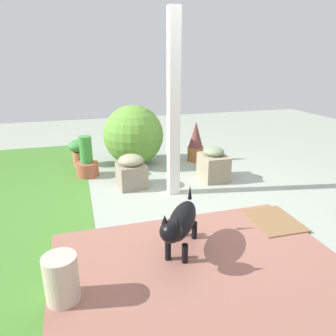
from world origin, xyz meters
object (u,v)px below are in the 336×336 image
at_px(terracotta_pot_broad, 79,150).
at_px(doormat, 273,221).
at_px(stone_planter_nearest, 213,165).
at_px(stone_planter_mid, 131,171).
at_px(ceramic_urn, 62,280).
at_px(round_shrub, 133,135).
at_px(dog, 181,222).
at_px(terracotta_pot_tall, 87,162).
at_px(porch_pillar, 174,108).
at_px(terracotta_pot_spiky, 196,142).

relative_size(terracotta_pot_broad, doormat, 0.73).
bearing_deg(stone_planter_nearest, terracotta_pot_broad, 57.15).
bearing_deg(doormat, stone_planter_mid, 41.88).
height_order(stone_planter_mid, ceramic_urn, stone_planter_mid).
xyz_separation_m(stone_planter_mid, round_shrub, (0.95, -0.21, 0.26)).
relative_size(stone_planter_mid, terracotta_pot_broad, 1.05).
bearing_deg(round_shrub, ceramic_urn, 160.13).
bearing_deg(dog, terracotta_pot_broad, 15.77).
bearing_deg(stone_planter_mid, dog, -175.18).
relative_size(ceramic_urn, doormat, 0.63).
height_order(stone_planter_nearest, terracotta_pot_tall, terracotta_pot_tall).
relative_size(stone_planter_nearest, terracotta_pot_tall, 0.79).
bearing_deg(terracotta_pot_broad, stone_planter_nearest, -122.85).
bearing_deg(terracotta_pot_tall, doormat, -137.65).
xyz_separation_m(round_shrub, terracotta_pot_broad, (0.17, 0.85, -0.22)).
relative_size(stone_planter_mid, dog, 0.62).
bearing_deg(ceramic_urn, terracotta_pot_tall, -6.54).
distance_m(terracotta_pot_broad, ceramic_urn, 3.08).
height_order(porch_pillar, terracotta_pot_broad, porch_pillar).
distance_m(stone_planter_mid, terracotta_pot_broad, 1.29).
distance_m(round_shrub, dog, 2.60).
bearing_deg(dog, stone_planter_mid, 4.82).
relative_size(dog, ceramic_urn, 1.95).
height_order(terracotta_pot_spiky, ceramic_urn, terracotta_pot_spiky).
height_order(dog, ceramic_urn, dog).
bearing_deg(dog, terracotta_pot_spiky, -23.82).
bearing_deg(ceramic_urn, doormat, -74.87).
bearing_deg(stone_planter_nearest, stone_planter_mid, 87.66).
relative_size(porch_pillar, terracotta_pot_broad, 5.12).
bearing_deg(terracotta_pot_spiky, terracotta_pot_broad, 81.24).
relative_size(terracotta_pot_spiky, dog, 0.93).
bearing_deg(stone_planter_mid, stone_planter_nearest, -92.34).
bearing_deg(doormat, round_shrub, 23.90).
xyz_separation_m(terracotta_pot_tall, ceramic_urn, (-2.54, 0.29, -0.03)).
xyz_separation_m(porch_pillar, stone_planter_nearest, (0.31, -0.69, -0.87)).
height_order(round_shrub, terracotta_pot_broad, round_shrub).
bearing_deg(terracotta_pot_broad, stone_planter_mid, -150.15).
distance_m(round_shrub, terracotta_pot_spiky, 1.04).
distance_m(terracotta_pot_broad, terracotta_pot_tall, 0.55).
distance_m(stone_planter_nearest, terracotta_pot_broad, 2.15).
bearing_deg(dog, ceramic_urn, 108.05).
relative_size(round_shrub, terracotta_pot_spiky, 1.43).
height_order(ceramic_urn, doormat, ceramic_urn).
xyz_separation_m(terracotta_pot_spiky, dog, (-2.47, 1.09, -0.01)).
xyz_separation_m(round_shrub, ceramic_urn, (-2.91, 1.05, -0.29)).
bearing_deg(doormat, terracotta_pot_spiky, 0.58).
relative_size(stone_planter_nearest, terracotta_pot_broad, 1.11).
bearing_deg(stone_planter_nearest, ceramic_urn, 133.72).
xyz_separation_m(stone_planter_mid, ceramic_urn, (-1.96, 0.84, -0.03)).
relative_size(terracotta_pot_broad, terracotta_pot_tall, 0.71).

